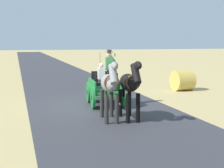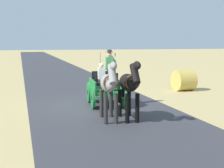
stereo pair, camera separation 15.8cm
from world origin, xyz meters
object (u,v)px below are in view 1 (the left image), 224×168
object	(u,v)px
horse_near_side	(130,84)
hay_bale	(183,80)
horse_drawn_carriage	(105,87)
horse_off_side	(110,85)

from	to	relation	value
horse_near_side	hay_bale	xyz separation A→B (m)	(-5.42, -6.21, -0.72)
horse_drawn_carriage	horse_near_side	size ratio (longest dim) A/B	2.04
horse_near_side	horse_off_side	world-z (taller)	same
hay_bale	horse_off_side	bearing A→B (deg)	44.98
horse_drawn_carriage	horse_off_side	xyz separation A→B (m)	(0.62, 2.99, 0.51)
horse_near_side	horse_off_side	xyz separation A→B (m)	(0.74, -0.06, 0.00)
horse_drawn_carriage	horse_near_side	bearing A→B (deg)	92.19
horse_drawn_carriage	hay_bale	bearing A→B (deg)	-150.23
horse_off_side	hay_bale	distance (m)	8.73
horse_drawn_carriage	horse_off_side	size ratio (longest dim) A/B	2.04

